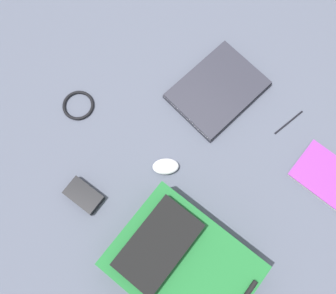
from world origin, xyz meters
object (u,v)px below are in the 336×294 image
(book_manual, at_px, (325,175))
(laptop, at_px, (218,90))
(power_brick, at_px, (84,195))
(pen_black, at_px, (289,122))
(cable_coil, at_px, (78,105))
(backpack, at_px, (181,264))
(computer_mouse, at_px, (166,166))

(book_manual, bearing_deg, laptop, -83.80)
(power_brick, relative_size, pen_black, 0.89)
(cable_coil, bearing_deg, backpack, 81.26)
(power_brick, bearing_deg, laptop, 177.61)
(computer_mouse, relative_size, power_brick, 0.74)
(backpack, distance_m, book_manual, 0.63)
(book_manual, distance_m, pen_black, 0.24)
(laptop, distance_m, power_brick, 0.66)
(backpack, distance_m, laptop, 0.68)
(backpack, bearing_deg, cable_coil, -98.74)
(backpack, height_order, cable_coil, backpack)
(backpack, distance_m, cable_coil, 0.72)
(cable_coil, height_order, power_brick, power_brick)
(laptop, relative_size, book_manual, 1.44)
(laptop, xyz_separation_m, pen_black, (-0.11, 0.28, -0.01))
(laptop, height_order, computer_mouse, computer_mouse)
(laptop, distance_m, book_manual, 0.52)
(cable_coil, height_order, pen_black, cable_coil)
(power_brick, bearing_deg, cable_coil, -124.93)
(cable_coil, bearing_deg, computer_mouse, 101.73)
(backpack, relative_size, computer_mouse, 5.00)
(laptop, bearing_deg, pen_black, 112.02)
(book_manual, bearing_deg, computer_mouse, -45.41)
(backpack, bearing_deg, computer_mouse, -123.91)
(computer_mouse, bearing_deg, laptop, 143.13)
(cable_coil, relative_size, pen_black, 0.84)
(laptop, xyz_separation_m, power_brick, (0.66, -0.03, 0.00))
(cable_coil, bearing_deg, power_brick, 55.07)
(backpack, xyz_separation_m, power_brick, (0.10, -0.41, -0.07))
(backpack, relative_size, power_brick, 3.69)
(backpack, distance_m, power_brick, 0.43)
(power_brick, distance_m, pen_black, 0.83)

